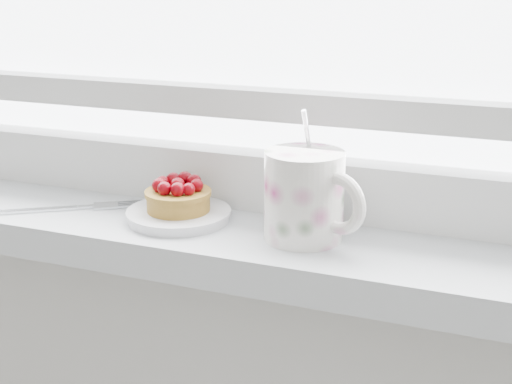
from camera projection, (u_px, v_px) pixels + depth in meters
The scene contains 4 objects.
saucer at pixel (179, 215), 0.84m from camera, with size 0.12×0.12×0.01m, color white.
raspberry_tart at pixel (178, 196), 0.83m from camera, with size 0.08×0.08×0.04m.
floral_mug at pixel (306, 194), 0.77m from camera, with size 0.13×0.11×0.14m.
fork at pixel (64, 208), 0.88m from camera, with size 0.17×0.12×0.00m.
Camera 1 is at (0.32, 1.18, 1.23)m, focal length 50.00 mm.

